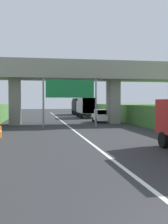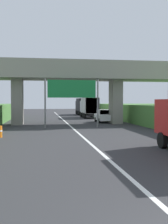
# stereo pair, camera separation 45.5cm
# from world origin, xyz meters

# --- Properties ---
(lane_centre_stripe) EXTENTS (0.20, 87.55, 0.01)m
(lane_centre_stripe) POSITION_xyz_m (0.00, 23.78, 0.00)
(lane_centre_stripe) COLOR white
(lane_centre_stripe) RESTS_ON ground
(overpass_bridge) EXTENTS (40.00, 4.80, 7.72)m
(overpass_bridge) POSITION_xyz_m (0.00, 29.72, 5.81)
(overpass_bridge) COLOR gray
(overpass_bridge) RESTS_ON ground
(overhead_highway_sign) EXTENTS (5.88, 0.18, 5.22)m
(overhead_highway_sign) POSITION_xyz_m (0.00, 25.10, 3.84)
(overhead_highway_sign) COLOR slate
(overhead_highway_sign) RESTS_ON ground
(truck_silver) EXTENTS (2.44, 7.30, 3.44)m
(truck_silver) POSITION_xyz_m (4.80, 42.32, 1.93)
(truck_silver) COLOR black
(truck_silver) RESTS_ON ground
(truck_black) EXTENTS (2.44, 7.30, 3.44)m
(truck_black) POSITION_xyz_m (5.25, 52.91, 1.93)
(truck_black) COLOR black
(truck_black) RESTS_ON ground
(car_white) EXTENTS (1.86, 4.10, 1.72)m
(car_white) POSITION_xyz_m (4.99, 31.68, 0.86)
(car_white) COLOR silver
(car_white) RESTS_ON ground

